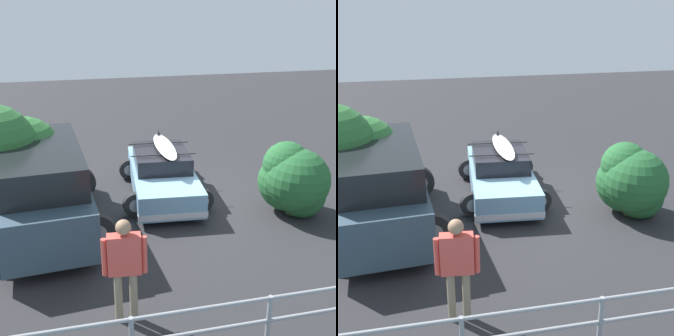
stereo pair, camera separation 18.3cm
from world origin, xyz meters
TOP-DOWN VIEW (x-y plane):
  - ground_plane at (0.00, 0.00)m, footprint 44.00×44.00m
  - sedan_car at (0.23, -0.48)m, footprint 2.49×4.10m
  - suv_car at (3.20, 0.60)m, footprint 2.70×4.90m
  - person_bystander at (2.03, 4.19)m, footprint 0.68×0.27m
  - railing_fence at (1.17, 5.30)m, footprint 9.78×0.51m
  - bush_near_left at (-2.47, 1.50)m, footprint 1.53×1.74m

SIDE VIEW (x-z plane):
  - ground_plane at x=0.00m, z-range -0.02..0.00m
  - sedan_car at x=0.23m, z-range -0.16..1.30m
  - railing_fence at x=1.17m, z-range 0.16..1.08m
  - bush_near_left at x=-2.47m, z-range -0.06..1.75m
  - suv_car at x=3.20m, z-range 0.03..1.96m
  - person_bystander at x=2.03m, z-range 0.18..1.94m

